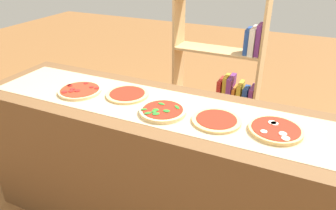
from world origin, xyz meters
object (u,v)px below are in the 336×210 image
(pizza_pepperoni_0, at_px, (80,91))
(pizza_plain_3, at_px, (216,120))
(pizza_plain_1, at_px, (127,94))
(pizza_spinach_2, at_px, (163,111))
(bookshelf, at_px, (226,83))
(pizza_mozzarella_4, at_px, (276,130))

(pizza_pepperoni_0, relative_size, pizza_plain_3, 1.03)
(pizza_plain_1, relative_size, pizza_spinach_2, 1.02)
(pizza_spinach_2, distance_m, bookshelf, 1.19)
(pizza_plain_1, relative_size, bookshelf, 0.18)
(pizza_mozzarella_4, bearing_deg, pizza_pepperoni_0, -178.81)
(pizza_pepperoni_0, height_order, pizza_spinach_2, pizza_spinach_2)
(pizza_spinach_2, xyz_separation_m, pizza_plain_3, (0.30, 0.03, -0.00))
(pizza_spinach_2, height_order, pizza_mozzarella_4, pizza_spinach_2)
(pizza_spinach_2, relative_size, pizza_mozzarella_4, 0.98)
(bookshelf, bearing_deg, pizza_plain_1, -109.59)
(pizza_pepperoni_0, bearing_deg, pizza_mozzarella_4, 1.19)
(pizza_plain_3, relative_size, pizza_mozzarella_4, 0.98)
(pizza_spinach_2, xyz_separation_m, pizza_mozzarella_4, (0.60, 0.06, -0.00))
(pizza_spinach_2, xyz_separation_m, bookshelf, (0.07, 1.15, -0.27))
(pizza_pepperoni_0, bearing_deg, bookshelf, 59.13)
(pizza_plain_1, relative_size, pizza_plain_3, 1.01)
(pizza_mozzarella_4, bearing_deg, pizza_plain_1, 176.31)
(pizza_mozzarella_4, bearing_deg, bookshelf, 115.88)
(pizza_plain_1, height_order, bookshelf, bookshelf)
(pizza_pepperoni_0, distance_m, pizza_mozzarella_4, 1.20)
(pizza_plain_3, distance_m, pizza_mozzarella_4, 0.30)
(pizza_plain_1, distance_m, pizza_spinach_2, 0.32)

